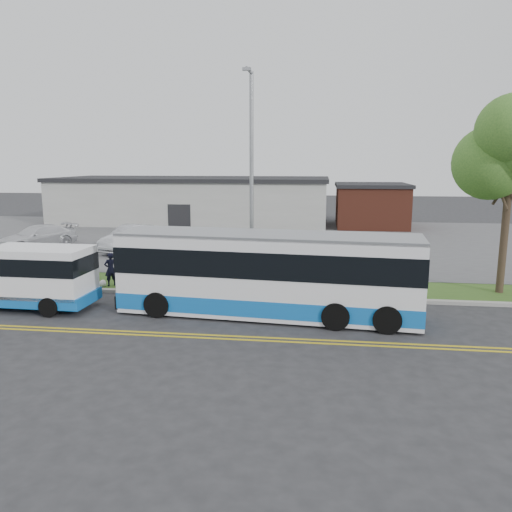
# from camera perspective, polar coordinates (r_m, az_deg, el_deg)

# --- Properties ---
(ground) EXTENTS (140.00, 140.00, 0.00)m
(ground) POSITION_cam_1_polar(r_m,az_deg,el_deg) (21.26, -9.63, -5.15)
(ground) COLOR #28282B
(ground) RESTS_ON ground
(lane_line_north) EXTENTS (70.00, 0.12, 0.01)m
(lane_line_north) POSITION_cam_1_polar(r_m,az_deg,el_deg) (17.78, -13.29, -8.43)
(lane_line_north) COLOR gold
(lane_line_north) RESTS_ON ground
(lane_line_south) EXTENTS (70.00, 0.12, 0.01)m
(lane_line_south) POSITION_cam_1_polar(r_m,az_deg,el_deg) (17.52, -13.64, -8.74)
(lane_line_south) COLOR gold
(lane_line_south) RESTS_ON ground
(curb) EXTENTS (80.00, 0.30, 0.15)m
(curb) POSITION_cam_1_polar(r_m,az_deg,el_deg) (22.25, -8.80, -4.20)
(curb) COLOR #9E9B93
(curb) RESTS_ON ground
(verge) EXTENTS (80.00, 3.30, 0.10)m
(verge) POSITION_cam_1_polar(r_m,az_deg,el_deg) (23.94, -7.60, -3.18)
(verge) COLOR #28511B
(verge) RESTS_ON ground
(parking_lot) EXTENTS (80.00, 25.00, 0.10)m
(parking_lot) POSITION_cam_1_polar(r_m,az_deg,el_deg) (37.47, -2.02, 1.92)
(parking_lot) COLOR #4C4C4F
(parking_lot) RESTS_ON ground
(commercial_building) EXTENTS (25.40, 10.40, 4.35)m
(commercial_building) POSITION_cam_1_polar(r_m,az_deg,el_deg) (48.21, -7.14, 6.34)
(commercial_building) COLOR #9E9E99
(commercial_building) RESTS_ON ground
(brick_wing) EXTENTS (6.30, 7.30, 3.90)m
(brick_wing) POSITION_cam_1_polar(r_m,az_deg,el_deg) (45.89, 13.00, 5.66)
(brick_wing) COLOR brown
(brick_wing) RESTS_ON ground
(tree_east) EXTENTS (5.20, 5.20, 8.33)m
(tree_east) POSITION_cam_1_polar(r_m,az_deg,el_deg) (23.86, 27.23, 10.63)
(tree_east) COLOR #33271B
(tree_east) RESTS_ON verge
(streetlight_near) EXTENTS (0.35, 1.53, 9.50)m
(streetlight_near) POSITION_cam_1_polar(r_m,az_deg,el_deg) (22.48, -0.54, 9.38)
(streetlight_near) COLOR gray
(streetlight_near) RESTS_ON verge
(shuttle_bus) EXTENTS (6.51, 2.30, 2.47)m
(shuttle_bus) POSITION_cam_1_polar(r_m,az_deg,el_deg) (21.77, -24.89, -2.05)
(shuttle_bus) COLOR blue
(shuttle_bus) RESTS_ON ground
(transit_bus) EXTENTS (11.49, 3.57, 3.14)m
(transit_bus) POSITION_cam_1_polar(r_m,az_deg,el_deg) (18.80, 1.30, -2.09)
(transit_bus) COLOR white
(transit_bus) RESTS_ON ground
(pedestrian) EXTENTS (0.68, 0.65, 1.56)m
(pedestrian) POSITION_cam_1_polar(r_m,az_deg,el_deg) (23.97, -16.28, -1.46)
(pedestrian) COLOR black
(pedestrian) RESTS_ON verge
(parked_car_a) EXTENTS (2.90, 5.28, 1.65)m
(parked_car_a) POSITION_cam_1_polar(r_m,az_deg,el_deg) (33.12, -14.03, 1.98)
(parked_car_a) COLOR #B6B8BE
(parked_car_a) RESTS_ON parking_lot
(parked_car_b) EXTENTS (4.51, 5.56, 1.51)m
(parked_car_b) POSITION_cam_1_polar(r_m,az_deg,el_deg) (36.24, -23.74, 2.01)
(parked_car_b) COLOR silver
(parked_car_b) RESTS_ON parking_lot
(grocery_bag_left) EXTENTS (0.32, 0.32, 0.32)m
(grocery_bag_left) POSITION_cam_1_polar(r_m,az_deg,el_deg) (24.01, -17.10, -3.00)
(grocery_bag_left) COLOR white
(grocery_bag_left) RESTS_ON verge
(grocery_bag_right) EXTENTS (0.32, 0.32, 0.32)m
(grocery_bag_right) POSITION_cam_1_polar(r_m,az_deg,el_deg) (24.21, -15.32, -2.80)
(grocery_bag_right) COLOR white
(grocery_bag_right) RESTS_ON verge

